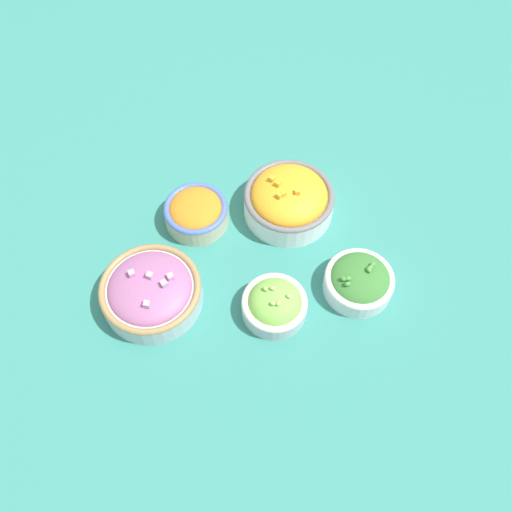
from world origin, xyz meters
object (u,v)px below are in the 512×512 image
object	(u,v)px
bowl_red_onion	(151,291)
bowl_lettuce	(275,304)
bowl_broccoli	(359,281)
bowl_squash	(289,199)
bowl_carrots	(196,212)

from	to	relation	value
bowl_red_onion	bowl_lettuce	distance (m)	0.21
bowl_red_onion	bowl_lettuce	bearing A→B (deg)	155.37
bowl_broccoli	bowl_squash	world-z (taller)	bowl_squash
bowl_red_onion	bowl_carrots	size ratio (longest dim) A/B	1.46
bowl_broccoli	bowl_carrots	bearing A→B (deg)	-45.20
bowl_lettuce	bowl_broccoli	bearing A→B (deg)	178.10
bowl_broccoli	bowl_squash	size ratio (longest dim) A/B	0.72
bowl_red_onion	bowl_lettuce	xyz separation A→B (m)	(-0.19, 0.09, -0.01)
bowl_carrots	bowl_squash	world-z (taller)	bowl_squash
bowl_broccoli	bowl_lettuce	xyz separation A→B (m)	(0.15, -0.01, -0.00)
bowl_carrots	bowl_squash	xyz separation A→B (m)	(-0.17, 0.03, 0.01)
bowl_broccoli	bowl_squash	bearing A→B (deg)	-73.60
bowl_lettuce	bowl_squash	bearing A→B (deg)	-116.73
bowl_red_onion	bowl_lettuce	world-z (taller)	bowl_red_onion
bowl_broccoli	bowl_lettuce	size ratio (longest dim) A/B	1.08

